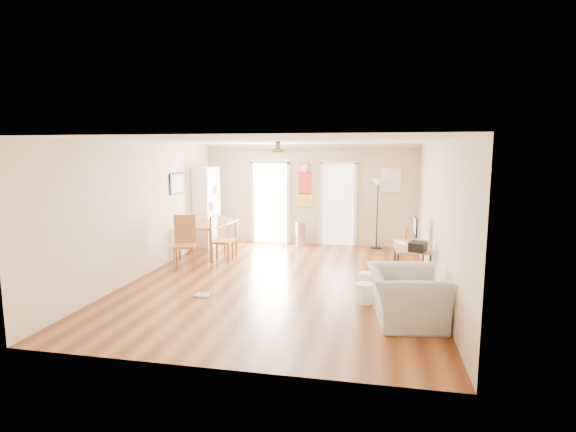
% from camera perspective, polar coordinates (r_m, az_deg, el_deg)
% --- Properties ---
extents(floor, '(7.00, 7.00, 0.00)m').
position_cam_1_polar(floor, '(8.49, -0.80, -8.28)').
color(floor, brown).
rests_on(floor, ground).
extents(ceiling, '(5.50, 7.00, 0.00)m').
position_cam_1_polar(ceiling, '(8.14, -0.84, 9.55)').
color(ceiling, silver).
rests_on(ceiling, floor).
extents(wall_back, '(5.50, 0.04, 2.60)m').
position_cam_1_polar(wall_back, '(11.64, 2.80, 2.76)').
color(wall_back, beige).
rests_on(wall_back, floor).
extents(wall_front, '(5.50, 0.04, 2.60)m').
position_cam_1_polar(wall_front, '(4.90, -9.45, -5.07)').
color(wall_front, beige).
rests_on(wall_front, floor).
extents(wall_left, '(0.04, 7.00, 2.60)m').
position_cam_1_polar(wall_left, '(9.19, -17.84, 0.88)').
color(wall_left, beige).
rests_on(wall_left, floor).
extents(wall_right, '(0.04, 7.00, 2.60)m').
position_cam_1_polar(wall_right, '(8.10, 18.56, -0.10)').
color(wall_right, beige).
rests_on(wall_right, floor).
extents(crown_molding, '(5.50, 7.00, 0.08)m').
position_cam_1_polar(crown_molding, '(8.14, -0.84, 9.26)').
color(crown_molding, white).
rests_on(crown_molding, wall_back).
extents(kitchen_doorway, '(0.90, 0.10, 2.10)m').
position_cam_1_polar(kitchen_doorway, '(11.85, -2.25, 1.64)').
color(kitchen_doorway, white).
rests_on(kitchen_doorway, wall_back).
extents(bathroom_doorway, '(0.80, 0.10, 2.10)m').
position_cam_1_polar(bathroom_doorway, '(11.56, 6.45, 1.43)').
color(bathroom_doorway, white).
rests_on(bathroom_doorway, wall_back).
extents(wall_decal, '(0.46, 0.03, 1.10)m').
position_cam_1_polar(wall_decal, '(11.61, 2.18, 3.99)').
color(wall_decal, red).
rests_on(wall_decal, wall_back).
extents(ac_grille, '(0.50, 0.04, 0.60)m').
position_cam_1_polar(ac_grille, '(11.45, 13.01, 4.47)').
color(ac_grille, white).
rests_on(ac_grille, wall_back).
extents(framed_poster, '(0.04, 0.66, 0.48)m').
position_cam_1_polar(framed_poster, '(10.38, -14.07, 4.06)').
color(framed_poster, black).
rests_on(framed_poster, wall_left).
extents(ceiling_fan, '(1.24, 1.24, 0.20)m').
position_cam_1_polar(ceiling_fan, '(7.84, -1.30, 8.35)').
color(ceiling_fan, '#593819').
rests_on(ceiling_fan, ceiling).
extents(bookshelf, '(0.65, 0.99, 2.03)m').
position_cam_1_polar(bookshelf, '(11.53, -10.35, 1.14)').
color(bookshelf, white).
rests_on(bookshelf, floor).
extents(dining_table, '(1.05, 1.58, 0.75)m').
position_cam_1_polar(dining_table, '(10.72, -10.04, -2.84)').
color(dining_table, '#A86036').
rests_on(dining_table, floor).
extents(dining_chair_right_a, '(0.48, 0.48, 0.94)m').
position_cam_1_polar(dining_chair_right_a, '(10.19, -7.89, -2.82)').
color(dining_chair_right_a, '#AA6736').
rests_on(dining_chair_right_a, floor).
extents(dining_chair_right_b, '(0.44, 0.44, 1.01)m').
position_cam_1_polar(dining_chair_right_b, '(9.93, -8.40, -2.92)').
color(dining_chair_right_b, '#A96F36').
rests_on(dining_chair_right_b, floor).
extents(dining_chair_near, '(0.57, 0.57, 1.09)m').
position_cam_1_polar(dining_chair_near, '(9.45, -13.12, -3.37)').
color(dining_chair_near, '#9A6431').
rests_on(dining_chair_near, floor).
extents(trash_can, '(0.33, 0.33, 0.61)m').
position_cam_1_polar(trash_can, '(11.51, 1.71, -2.32)').
color(trash_can, '#B7B7B9').
rests_on(trash_can, floor).
extents(torchiere_lamp, '(0.42, 0.42, 1.75)m').
position_cam_1_polar(torchiere_lamp, '(11.29, 11.34, 0.26)').
color(torchiere_lamp, black).
rests_on(torchiere_lamp, floor).
extents(computer_desk, '(0.63, 1.26, 0.67)m').
position_cam_1_polar(computer_desk, '(8.74, 15.48, -5.81)').
color(computer_desk, tan).
rests_on(computer_desk, floor).
extents(imac, '(0.22, 0.51, 0.48)m').
position_cam_1_polar(imac, '(9.00, 15.99, -1.69)').
color(imac, black).
rests_on(imac, computer_desk).
extents(keyboard, '(0.19, 0.41, 0.01)m').
position_cam_1_polar(keyboard, '(8.82, 14.28, -3.35)').
color(keyboard, white).
rests_on(keyboard, computer_desk).
extents(printer, '(0.35, 0.38, 0.16)m').
position_cam_1_polar(printer, '(8.20, 16.28, -3.79)').
color(printer, black).
rests_on(printer, computer_desk).
extents(orange_bottle, '(0.09, 0.09, 0.23)m').
position_cam_1_polar(orange_bottle, '(9.22, 14.80, -2.18)').
color(orange_bottle, orange).
rests_on(orange_bottle, computer_desk).
extents(wastebasket_a, '(0.34, 0.34, 0.34)m').
position_cam_1_polar(wastebasket_a, '(7.94, 10.08, -8.34)').
color(wastebasket_a, white).
rests_on(wastebasket_a, floor).
extents(wastebasket_b, '(0.35, 0.35, 0.32)m').
position_cam_1_polar(wastebasket_b, '(7.37, 9.70, -9.71)').
color(wastebasket_b, white).
rests_on(wastebasket_b, floor).
extents(floor_cloth, '(0.26, 0.21, 0.04)m').
position_cam_1_polar(floor_cloth, '(7.74, -10.85, -9.95)').
color(floor_cloth, gray).
rests_on(floor_cloth, floor).
extents(armchair, '(1.14, 1.27, 0.75)m').
position_cam_1_polar(armchair, '(6.65, 14.77, -9.93)').
color(armchair, '#A2A29D').
rests_on(armchair, floor).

